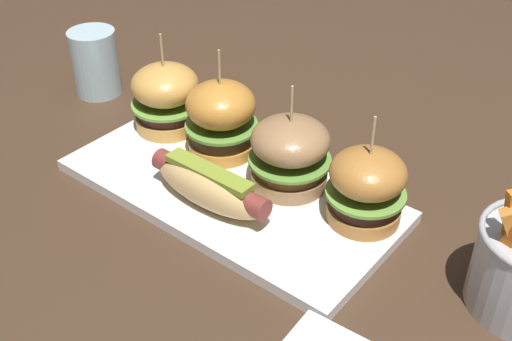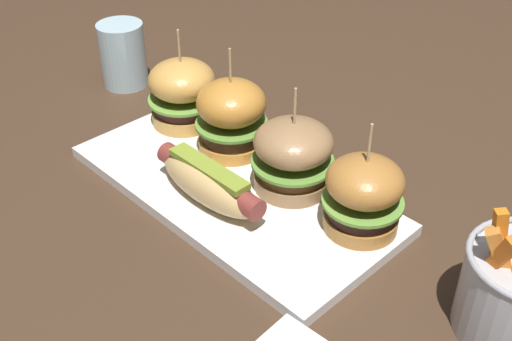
{
  "view_description": "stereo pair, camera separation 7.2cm",
  "coord_description": "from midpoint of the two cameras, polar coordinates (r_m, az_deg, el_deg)",
  "views": [
    {
      "loc": [
        0.41,
        -0.46,
        0.47
      ],
      "look_at": [
        0.04,
        0.0,
        0.05
      ],
      "focal_mm": 44.15,
      "sensor_mm": 36.0,
      "label": 1
    },
    {
      "loc": [
        0.46,
        -0.41,
        0.47
      ],
      "look_at": [
        0.04,
        0.0,
        0.05
      ],
      "focal_mm": 44.15,
      "sensor_mm": 36.0,
      "label": 2
    }
  ],
  "objects": [
    {
      "name": "slider_far_left",
      "position": [
        0.86,
        -10.53,
        6.52
      ],
      "size": [
        0.1,
        0.1,
        0.14
      ],
      "color": "gold",
      "rests_on": "platter_main"
    },
    {
      "name": "platter_main",
      "position": [
        0.77,
        -5.09,
        -1.85
      ],
      "size": [
        0.41,
        0.2,
        0.01
      ],
      "primitive_type": "cube",
      "color": "white",
      "rests_on": "ground"
    },
    {
      "name": "water_glass",
      "position": [
        1.01,
        -16.37,
        9.32
      ],
      "size": [
        0.07,
        0.07,
        0.1
      ],
      "primitive_type": "cylinder",
      "color": "silver",
      "rests_on": "ground"
    },
    {
      "name": "slider_center_left",
      "position": [
        0.8,
        -5.74,
        4.71
      ],
      "size": [
        0.09,
        0.09,
        0.14
      ],
      "color": "#C78232",
      "rests_on": "platter_main"
    },
    {
      "name": "ground_plane",
      "position": [
        0.77,
        -5.06,
        -2.26
      ],
      "size": [
        3.0,
        3.0,
        0.0
      ],
      "primitive_type": "plane",
      "color": "#422D1E"
    },
    {
      "name": "slider_center_right",
      "position": [
        0.74,
        0.33,
        1.53
      ],
      "size": [
        0.1,
        0.1,
        0.13
      ],
      "color": "#9C734A",
      "rests_on": "platter_main"
    },
    {
      "name": "hot_dog",
      "position": [
        0.72,
        -7.08,
        -1.44
      ],
      "size": [
        0.16,
        0.05,
        0.05
      ],
      "color": "tan",
      "rests_on": "platter_main"
    },
    {
      "name": "slider_far_right",
      "position": [
        0.69,
        7.08,
        -1.54
      ],
      "size": [
        0.09,
        0.09,
        0.13
      ],
      "color": "#B37534",
      "rests_on": "platter_main"
    }
  ]
}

